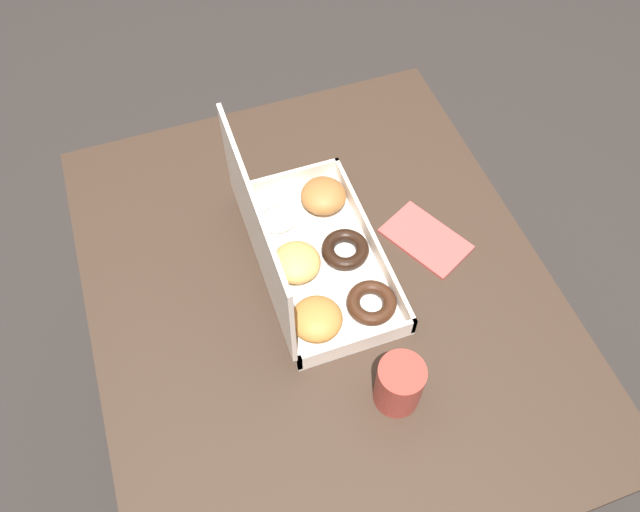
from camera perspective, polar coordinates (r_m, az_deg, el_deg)
name	(u,v)px	position (r m, az deg, el deg)	size (l,w,h in m)	color
ground_plane	(321,421)	(1.88, 0.06, -14.83)	(8.00, 8.00, 0.00)	#2D2826
dining_table	(321,317)	(1.28, 0.08, -5.62)	(1.02, 0.85, 0.77)	#38281E
donut_box	(308,252)	(1.16, -1.11, 0.40)	(0.40, 0.23, 0.27)	silver
coffee_mug	(399,384)	(1.04, 7.25, -11.53)	(0.08, 0.08, 0.11)	#A3382D
paper_napkin	(426,239)	(1.25, 9.64, 1.55)	(0.19, 0.17, 0.01)	#CC4C47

